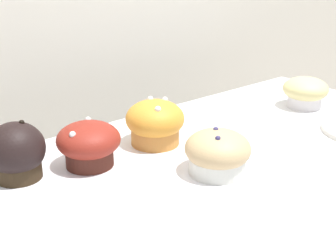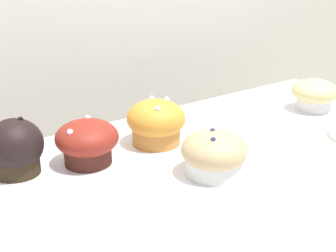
# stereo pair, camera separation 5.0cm
# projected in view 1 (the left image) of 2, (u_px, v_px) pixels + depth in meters

# --- Properties ---
(wall_back) EXTENTS (3.20, 0.10, 1.80)m
(wall_back) POSITION_uv_depth(u_px,v_px,m) (74.00, 88.00, 1.21)
(wall_back) COLOR beige
(wall_back) RESTS_ON ground
(muffin_front_center) EXTENTS (0.11, 0.11, 0.09)m
(muffin_front_center) POSITION_uv_depth(u_px,v_px,m) (155.00, 123.00, 0.85)
(muffin_front_center) COLOR #C27D38
(muffin_front_center) RESTS_ON display_counter
(muffin_back_left) EXTENTS (0.09, 0.09, 0.09)m
(muffin_back_left) POSITION_uv_depth(u_px,v_px,m) (16.00, 153.00, 0.72)
(muffin_back_left) COLOR #312315
(muffin_back_left) RESTS_ON display_counter
(muffin_back_right) EXTENTS (0.11, 0.11, 0.08)m
(muffin_back_right) POSITION_uv_depth(u_px,v_px,m) (218.00, 153.00, 0.74)
(muffin_back_right) COLOR silver
(muffin_back_right) RESTS_ON display_counter
(muffin_front_left) EXTENTS (0.11, 0.11, 0.08)m
(muffin_front_left) POSITION_uv_depth(u_px,v_px,m) (89.00, 144.00, 0.77)
(muffin_front_left) COLOR #492018
(muffin_front_left) RESTS_ON display_counter
(muffin_front_right) EXTENTS (0.10, 0.10, 0.07)m
(muffin_front_right) POSITION_uv_depth(u_px,v_px,m) (305.00, 92.00, 1.05)
(muffin_front_right) COLOR white
(muffin_front_right) RESTS_ON display_counter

